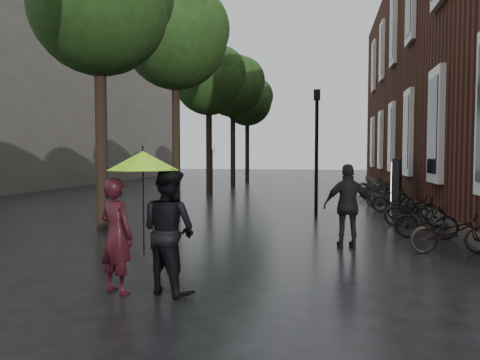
% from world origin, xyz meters
% --- Properties ---
extents(ground, '(120.00, 120.00, 0.00)m').
position_xyz_m(ground, '(0.00, 0.00, 0.00)').
color(ground, black).
extents(bg_building, '(16.00, 30.00, 14.00)m').
position_xyz_m(bg_building, '(-22.00, 28.00, 7.00)').
color(bg_building, '#47423D').
rests_on(bg_building, ground).
extents(street_trees, '(4.33, 34.03, 8.91)m').
position_xyz_m(street_trees, '(-3.99, 15.91, 6.34)').
color(street_trees, black).
rests_on(street_trees, ground).
extents(person_burgundy, '(0.75, 0.64, 1.75)m').
position_xyz_m(person_burgundy, '(-1.09, 1.47, 0.88)').
color(person_burgundy, black).
rests_on(person_burgundy, ground).
extents(person_black, '(1.14, 1.05, 1.89)m').
position_xyz_m(person_black, '(-0.30, 1.61, 0.95)').
color(person_black, black).
rests_on(person_black, ground).
extents(lime_umbrella, '(1.13, 1.13, 1.67)m').
position_xyz_m(lime_umbrella, '(-0.69, 1.59, 2.01)').
color(lime_umbrella, black).
rests_on(lime_umbrella, ground).
extents(pedestrian_walking, '(1.16, 0.60, 1.89)m').
position_xyz_m(pedestrian_walking, '(2.53, 5.60, 0.94)').
color(pedestrian_walking, black).
rests_on(pedestrian_walking, ground).
extents(parked_bicycles, '(2.00, 16.65, 0.94)m').
position_xyz_m(parked_bicycles, '(4.55, 13.18, 0.45)').
color(parked_bicycles, black).
rests_on(parked_bicycles, ground).
extents(ad_lightbox, '(0.29, 1.28, 1.93)m').
position_xyz_m(ad_lightbox, '(4.72, 13.66, 0.97)').
color(ad_lightbox, black).
rests_on(ad_lightbox, ground).
extents(lamp_post, '(0.22, 0.22, 4.28)m').
position_xyz_m(lamp_post, '(1.72, 10.99, 2.60)').
color(lamp_post, black).
rests_on(lamp_post, ground).
extents(cycle_sign, '(0.14, 0.47, 2.60)m').
position_xyz_m(cycle_sign, '(-3.46, 17.49, 1.72)').
color(cycle_sign, '#262628').
rests_on(cycle_sign, ground).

